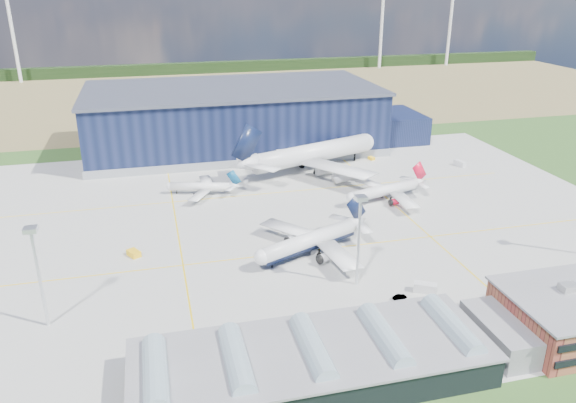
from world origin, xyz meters
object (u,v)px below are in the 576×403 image
object	(u,v)px
airliner_widebody	(314,143)
gse_cart_b	(319,174)
light_mast_center	(359,226)
airliner_navy	(309,233)
gse_van_a	(425,288)
car_a	(472,311)
airliner_red	(384,185)
gse_tug_a	(134,253)
airliner_regional	(200,182)
light_mast_west	(36,261)
gse_cart_a	(246,180)
hangar	(240,120)
airstair	(311,243)
gse_tug_c	(371,158)
car_b	(400,297)
gse_van_b	(460,163)

from	to	relation	value
airliner_widebody	gse_cart_b	world-z (taller)	airliner_widebody
light_mast_center	airliner_widebody	distance (m)	86.33
airliner_navy	gse_van_a	size ratio (longest dim) A/B	7.36
airliner_navy	car_a	bearing A→B (deg)	103.28
airliner_red	gse_van_a	world-z (taller)	airliner_red
airliner_red	gse_tug_a	distance (m)	83.24
airliner_navy	airliner_regional	xyz separation A→B (m)	(-23.43, 52.00, -2.09)
airliner_red	light_mast_west	bearing A→B (deg)	11.57
airliner_red	gse_cart_a	distance (m)	50.78
gse_cart_a	airliner_widebody	bearing A→B (deg)	36.13
airliner_navy	light_mast_center	bearing A→B (deg)	86.90
hangar	airstair	world-z (taller)	hangar
hangar	airliner_regional	bearing A→B (deg)	-112.80
light_mast_west	airliner_widebody	world-z (taller)	light_mast_west
gse_cart_a	hangar	bearing A→B (deg)	106.45
airliner_navy	gse_tug_c	distance (m)	88.32
gse_tug_a	car_a	xyz separation A→B (m)	(72.69, -46.41, -0.22)
gse_cart_a	car_b	size ratio (longest dim) A/B	0.77
car_a	car_b	distance (m)	16.03
airliner_widebody	gse_van_b	world-z (taller)	airliner_widebody
airliner_navy	airliner_red	bearing A→B (deg)	-161.89
light_mast_west	car_b	bearing A→B (deg)	-6.48
gse_tug_a	gse_van_a	size ratio (longest dim) A/B	0.73
light_mast_center	airliner_widebody	size ratio (longest dim) A/B	0.35
airliner_widebody	airliner_regional	world-z (taller)	airliner_widebody
car_b	airliner_red	bearing A→B (deg)	-31.24
airliner_red	car_b	size ratio (longest dim) A/B	9.76
gse_van_a	airstair	xyz separation A→B (m)	(-19.57, 28.60, 0.53)
light_mast_center	gse_van_a	world-z (taller)	light_mast_center
light_mast_center	gse_van_b	size ratio (longest dim) A/B	4.80
gse_van_a	car_b	world-z (taller)	gse_van_a
airliner_regional	gse_tug_c	bearing A→B (deg)	-147.53
car_a	gse_van_a	bearing A→B (deg)	19.38
airliner_red	airliner_regional	world-z (taller)	airliner_red
car_b	airliner_widebody	bearing A→B (deg)	-15.80
hangar	gse_cart_b	world-z (taller)	hangar
gse_cart_a	gse_tug_c	world-z (taller)	gse_tug_c
gse_cart_b	car_a	world-z (taller)	gse_cart_b
gse_tug_a	gse_cart_a	distance (m)	64.05
gse_tug_a	gse_cart_b	size ratio (longest dim) A/B	1.32
light_mast_west	hangar	bearing A→B (deg)	63.29
airliner_regional	gse_tug_c	xyz separation A→B (m)	(71.30, 22.00, -3.67)
car_a	airstair	bearing A→B (deg)	23.13
gse_tug_a	car_a	distance (m)	86.24
airliner_navy	gse_van_a	bearing A→B (deg)	106.16
hangar	gse_van_a	bearing A→B (deg)	-80.71
hangar	gse_cart_b	xyz separation A→B (m)	(21.85, -46.17, -10.98)
gse_tug_a	airstair	size ratio (longest dim) A/B	0.74
airliner_red	gse_tug_a	bearing A→B (deg)	-0.53
airliner_navy	car_b	size ratio (longest dim) A/B	11.35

